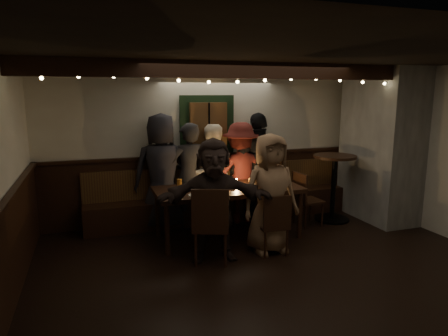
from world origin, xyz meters
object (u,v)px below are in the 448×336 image
object	(u,v)px
person_a	(162,172)
person_g	(270,194)
person_b	(189,176)
high_top	(334,179)
person_d	(241,173)
chair_near_right	(275,221)
chair_near_left	(211,222)
person_c	(211,174)
person_f	(214,200)
person_e	(259,167)
dining_table	(228,192)
chair_end	(304,196)

from	to	relation	value
person_a	person_g	bearing A→B (deg)	137.86
person_b	person_g	bearing A→B (deg)	110.80
high_top	person_d	size ratio (longest dim) A/B	0.67
person_b	chair_near_right	bearing A→B (deg)	108.13
chair_near_left	person_c	distance (m)	1.70
person_c	high_top	bearing A→B (deg)	160.60
person_f	person_a	bearing A→B (deg)	116.20
person_b	person_e	size ratio (longest dim) A/B	0.92
high_top	person_c	size ratio (longest dim) A/B	0.68
person_e	person_f	distance (m)	1.82
dining_table	person_c	bearing A→B (deg)	93.53
chair_near_left	person_f	world-z (taller)	person_f
person_f	high_top	bearing A→B (deg)	30.61
chair_near_right	person_d	xyz separation A→B (m)	(0.09, 1.51, 0.37)
dining_table	person_b	xyz separation A→B (m)	(-0.44, 0.68, 0.14)
dining_table	person_d	distance (m)	0.81
dining_table	person_g	size ratio (longest dim) A/B	1.32
chair_near_left	chair_end	world-z (taller)	chair_near_left
person_d	person_b	bearing A→B (deg)	-0.53
person_a	person_f	xyz separation A→B (m)	(0.41, -1.46, -0.13)
person_a	chair_near_left	bearing A→B (deg)	109.08
chair_end	person_b	world-z (taller)	person_b
person_d	person_f	xyz separation A→B (m)	(-0.90, -1.35, -0.04)
person_d	high_top	bearing A→B (deg)	164.74
person_e	person_g	world-z (taller)	person_e
person_a	person_b	size ratio (longest dim) A/B	1.09
dining_table	person_e	xyz separation A→B (m)	(0.79, 0.65, 0.21)
person_c	person_e	xyz separation A→B (m)	(0.83, -0.09, 0.09)
dining_table	chair_near_right	bearing A→B (deg)	-66.67
dining_table	person_g	world-z (taller)	person_g
chair_near_left	person_c	size ratio (longest dim) A/B	0.61
chair_near_left	person_e	bearing A→B (deg)	48.64
chair_near_left	person_f	bearing A→B (deg)	60.44
chair_end	high_top	size ratio (longest dim) A/B	0.79
person_a	person_f	bearing A→B (deg)	113.80
high_top	person_g	bearing A→B (deg)	-151.16
person_b	person_a	bearing A→B (deg)	-22.30
chair_near_right	person_c	world-z (taller)	person_c
person_e	person_g	xyz separation A→B (m)	(-0.42, -1.34, -0.10)
person_b	person_d	world-z (taller)	person_b
person_d	person_g	xyz separation A→B (m)	(-0.09, -1.35, -0.02)
person_c	person_f	bearing A→B (deg)	69.72
high_top	chair_end	bearing A→B (deg)	-169.76
dining_table	person_f	xyz separation A→B (m)	(-0.44, -0.69, 0.10)
chair_near_left	chair_near_right	xyz separation A→B (m)	(0.91, 0.01, -0.10)
chair_near_left	person_g	world-z (taller)	person_g
chair_near_right	person_e	size ratio (longest dim) A/B	0.46
chair_near_left	person_g	size ratio (longest dim) A/B	0.62
person_b	person_f	world-z (taller)	person_b
person_f	chair_end	bearing A→B (deg)	33.85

